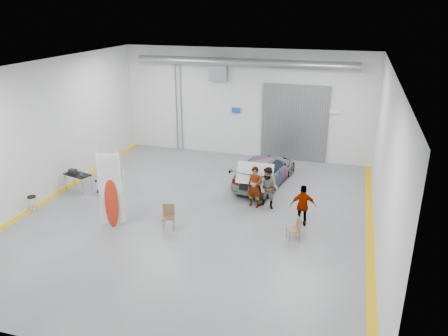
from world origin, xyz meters
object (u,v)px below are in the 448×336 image
(office_chair, at_px, (104,181))
(person_b, at_px, (268,188))
(surfboard_display, at_px, (109,196))
(person_a, at_px, (255,187))
(work_table, at_px, (76,174))
(folding_chair_far, at_px, (293,234))
(folding_chair_near, at_px, (169,222))
(person_c, at_px, (303,206))
(shop_stool, at_px, (33,204))
(sedan_car, at_px, (265,170))

(office_chair, bearing_deg, person_b, 10.46)
(surfboard_display, bearing_deg, person_a, 13.94)
(work_table, bearing_deg, folding_chair_far, -10.15)
(person_a, distance_m, folding_chair_near, 4.03)
(person_c, bearing_deg, person_b, -45.27)
(office_chair, bearing_deg, folding_chair_far, -5.42)
(shop_stool, distance_m, office_chair, 3.27)
(folding_chair_near, bearing_deg, person_b, 24.20)
(person_c, height_order, folding_chair_near, person_c)
(shop_stool, bearing_deg, person_a, 20.24)
(shop_stool, relative_size, work_table, 0.53)
(person_b, xyz_separation_m, folding_chair_far, (1.43, -2.48, -0.63))
(folding_chair_near, relative_size, shop_stool, 1.32)
(sedan_car, xyz_separation_m, folding_chair_near, (-2.59, -5.58, -0.39))
(person_b, relative_size, folding_chair_far, 1.97)
(work_table, bearing_deg, folding_chair_near, -22.09)
(folding_chair_near, bearing_deg, shop_stool, 165.78)
(sedan_car, height_order, person_a, person_a)
(office_chair, bearing_deg, person_a, 10.70)
(person_a, xyz_separation_m, work_table, (-8.34, -0.63, -0.11))
(surfboard_display, distance_m, folding_chair_near, 2.50)
(surfboard_display, relative_size, work_table, 2.30)
(person_c, bearing_deg, office_chair, -14.36)
(person_a, height_order, work_table, person_a)
(surfboard_display, bearing_deg, shop_stool, 158.55)
(folding_chair_near, distance_m, work_table, 6.09)
(person_c, height_order, office_chair, person_c)
(person_b, xyz_separation_m, person_c, (1.59, -1.14, -0.07))
(person_b, distance_m, work_table, 8.96)
(person_a, height_order, person_b, person_b)
(folding_chair_far, height_order, work_table, work_table)
(shop_stool, distance_m, work_table, 2.65)
(person_b, bearing_deg, folding_chair_far, -46.31)
(person_b, height_order, surfboard_display, surfboard_display)
(person_c, relative_size, folding_chair_far, 1.82)
(folding_chair_far, bearing_deg, folding_chair_near, -109.94)
(person_a, bearing_deg, person_c, -18.25)
(office_chair, bearing_deg, sedan_car, 31.35)
(surfboard_display, bearing_deg, office_chair, 105.72)
(person_c, relative_size, folding_chair_near, 1.76)
(office_chair, bearing_deg, person_c, 2.92)
(surfboard_display, distance_m, work_table, 4.34)
(sedan_car, xyz_separation_m, surfboard_display, (-4.85, -6.00, 0.60))
(person_a, relative_size, folding_chair_far, 1.94)
(person_a, bearing_deg, sedan_car, 102.02)
(surfboard_display, xyz_separation_m, work_table, (-3.37, 2.70, -0.49))
(person_b, relative_size, folding_chair_near, 1.91)
(person_b, bearing_deg, office_chair, -163.36)
(shop_stool, relative_size, office_chair, 0.63)
(person_c, bearing_deg, sedan_car, -68.54)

